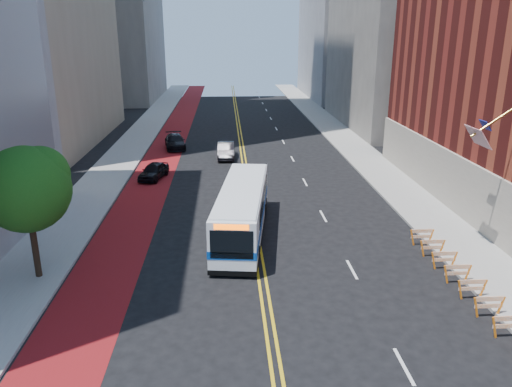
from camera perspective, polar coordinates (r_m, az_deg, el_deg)
The scene contains 13 objects.
ground at distance 21.16m, azimuth 1.79°, elevation -16.34°, with size 160.00×160.00×0.00m, color black.
sidewalk_left at distance 49.92m, azimuth -15.34°, elevation 3.64°, with size 4.00×140.00×0.15m, color gray.
sidewalk_right at distance 50.73m, azimuth 12.30°, elevation 4.09°, with size 4.00×140.00×0.15m, color gray.
bus_lane_paint at distance 49.28m, azimuth -10.88°, elevation 3.69°, with size 3.60×140.00×0.01m, color maroon.
center_line_inner at distance 48.89m, azimuth -1.62°, elevation 3.90°, with size 0.14×140.00×0.01m, color gold.
center_line_outer at distance 48.90m, azimuth -1.20°, elevation 3.90°, with size 0.14×140.00×0.01m, color gold.
lane_dashes at distance 57.03m, azimuth 3.14°, elevation 5.93°, with size 0.14×98.20×0.01m.
construction_barriers at distance 26.23m, azimuth 22.72°, elevation -8.93°, with size 1.42×10.91×1.00m.
street_tree at distance 26.26m, azimuth -24.67°, elevation 0.81°, with size 4.20×4.20×6.70m.
transit_bus at distance 30.26m, azimuth -1.56°, elevation -1.88°, with size 3.95×11.66×3.14m.
car_a at distance 43.20m, azimuth -11.62°, elevation 2.54°, with size 1.60×3.98×1.35m, color black.
car_b at distance 49.46m, azimuth -3.46°, elevation 4.94°, with size 1.61×4.63×1.52m, color black.
car_c at distance 54.32m, azimuth -9.24°, elevation 5.88°, with size 2.02×4.97×1.44m, color black.
Camera 1 is at (-1.70, -17.38, 11.95)m, focal length 35.00 mm.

